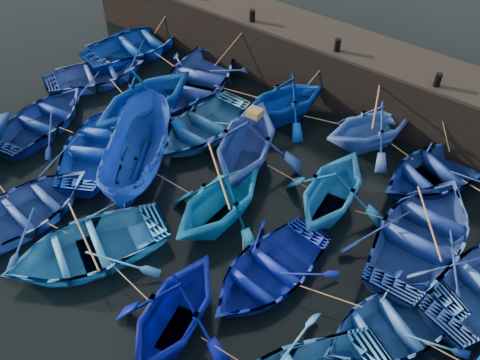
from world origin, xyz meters
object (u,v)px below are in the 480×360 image
Objects in this scene: boat_8 at (203,125)px; wooden_crate at (255,113)px; boat_0 at (137,44)px; boat_13 at (42,120)px.

wooden_crate reaches higher than boat_8.
boat_13 is (0.85, -6.29, -0.07)m from boat_0.
boat_0 reaches higher than boat_8.
wooden_crate is (2.76, -0.48, 2.15)m from boat_8.
boat_0 is at bearing 156.64° from boat_8.
boat_13 is (-5.35, -3.45, 0.00)m from boat_8.
boat_13 is 8.90m from wooden_crate.
boat_8 is 9.43× the size of wooden_crate.
boat_8 is (6.21, -2.84, -0.07)m from boat_0.
boat_8 is at bearing 171.11° from boat_0.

